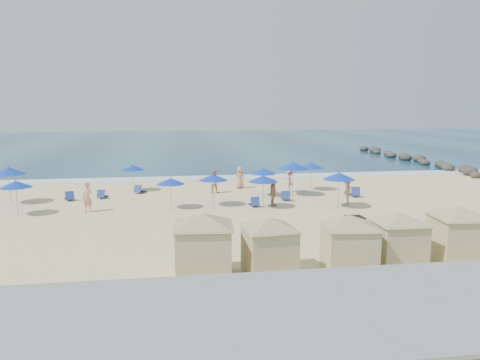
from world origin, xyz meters
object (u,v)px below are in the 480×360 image
umbrella_2 (133,168)px  umbrella_4 (213,177)px  cabana_1 (269,239)px  cabana_3 (399,232)px  beachgoer_4 (240,178)px  cabana_2 (349,237)px  beachgoer_2 (273,193)px  umbrella_7 (311,165)px  umbrella_5 (263,171)px  cabana_4 (458,227)px  trash_bin (355,225)px  umbrella_1 (16,184)px  umbrella_3 (171,181)px  beachgoer_0 (87,197)px  umbrella_6 (263,179)px  beachgoer_5 (347,191)px  beachgoer_3 (290,181)px  beachgoer_1 (214,181)px  umbrella_9 (339,176)px  cabana_0 (203,237)px  rock_jetty (411,158)px  umbrella_0 (9,171)px  umbrella_8 (293,166)px

umbrella_2 → umbrella_4: bearing=-48.3°
cabana_1 → cabana_3: bearing=1.7°
umbrella_2 → beachgoer_4: size_ratio=1.21×
cabana_2 → umbrella_4: size_ratio=1.88×
beachgoer_2 → umbrella_7: bearing=-9.3°
cabana_3 → umbrella_7: size_ratio=1.79×
umbrella_5 → cabana_4: bearing=-71.4°
trash_bin → umbrella_1: umbrella_1 is taller
umbrella_3 → beachgoer_0: bearing=-178.2°
umbrella_6 → beachgoer_2: bearing=29.9°
trash_bin → umbrella_2: (-12.33, 14.09, 1.40)m
beachgoer_5 → umbrella_3: bearing=-80.8°
trash_bin → beachgoer_3: beachgoer_3 is taller
umbrella_3 → cabana_2: bearing=-62.0°
umbrella_5 → beachgoer_1: size_ratio=1.21×
beachgoer_5 → umbrella_6: bearing=-76.7°
beachgoer_2 → beachgoer_0: bearing=118.6°
umbrella_9 → beachgoer_5: bearing=41.5°
umbrella_3 → umbrella_4: umbrella_4 is taller
cabana_0 → beachgoer_3: bearing=65.0°
cabana_1 → beachgoer_1: (-0.49, 17.60, -0.57)m
umbrella_1 → beachgoer_0: bearing=3.4°
trash_bin → cabana_1: cabana_1 is taller
umbrella_3 → beachgoer_3: 10.13m
trash_bin → umbrella_1: (-18.68, 6.90, 1.47)m
rock_jetty → cabana_2: (-21.44, -34.58, 1.14)m
umbrella_5 → umbrella_6: (-0.78, -3.86, 0.07)m
umbrella_0 → beachgoer_5: (22.37, -3.87, -1.30)m
beachgoer_3 → rock_jetty: bearing=-38.8°
umbrella_6 → umbrella_0: bearing=166.6°
cabana_3 → beachgoer_3: 16.86m
beachgoer_0 → beachgoer_1: 9.89m
trash_bin → umbrella_2: 18.78m
rock_jetty → beachgoer_5: 27.84m
cabana_4 → umbrella_8: (-3.04, 15.42, 0.69)m
umbrella_0 → umbrella_8: bearing=-0.6°
umbrella_4 → beachgoer_5: umbrella_4 is taller
umbrella_6 → umbrella_7: size_ratio=0.99×
rock_jetty → umbrella_5: bearing=-139.4°
umbrella_4 → beachgoer_3: bearing=32.5°
cabana_1 → umbrella_7: 19.02m
umbrella_1 → beachgoer_5: bearing=-0.6°
umbrella_8 → beachgoer_4: size_ratio=1.48×
cabana_4 → umbrella_3: cabana_4 is taller
cabana_1 → umbrella_7: (7.16, 17.61, 0.50)m
trash_bin → cabana_4: bearing=-65.2°
umbrella_5 → umbrella_7: umbrella_7 is taller
beachgoer_3 → umbrella_8: bearing=-178.2°
umbrella_3 → umbrella_5: size_ratio=0.96×
cabana_0 → umbrella_0: 19.80m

